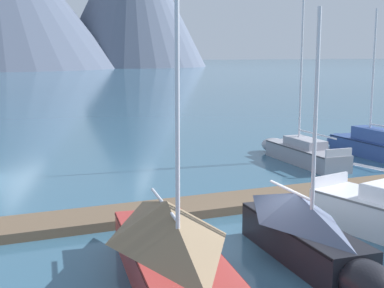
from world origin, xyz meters
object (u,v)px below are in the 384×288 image
Objects in this scene: sailboat_mid_dock_starboard at (308,232)px; sailboat_outer_slip at (299,151)px; sailboat_end_of_dock at (372,145)px; sailboat_mid_dock_port at (173,250)px.

sailboat_mid_dock_starboard is 0.77× the size of sailboat_outer_slip.
sailboat_outer_slip is 4.27m from sailboat_end_of_dock.
sailboat_mid_dock_port reaches higher than sailboat_mid_dock_starboard.
sailboat_mid_dock_port is 0.91× the size of sailboat_outer_slip.
sailboat_mid_dock_starboard is at bearing 0.82° from sailboat_mid_dock_port.
sailboat_mid_dock_starboard is 15.94m from sailboat_end_of_dock.
sailboat_mid_dock_port is at bearing -179.18° from sailboat_mid_dock_starboard.
sailboat_mid_dock_port is 3.76m from sailboat_mid_dock_starboard.
sailboat_end_of_dock is at bearing -5.43° from sailboat_outer_slip.
sailboat_mid_dock_starboard is (3.75, 0.05, -0.08)m from sailboat_mid_dock_port.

